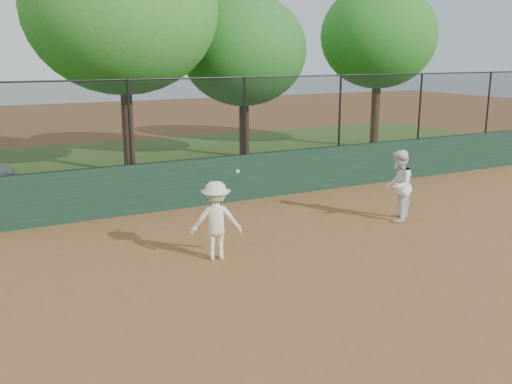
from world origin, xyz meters
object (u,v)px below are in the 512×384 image
player_second (398,186)px  tree_4 (379,36)px  player_main (216,220)px  tree_2 (122,9)px  tree_3 (244,50)px

player_second → tree_4: (6.45, 8.63, 3.62)m
player_main → tree_2: tree_2 is taller
player_second → tree_2: 10.09m
tree_2 → tree_4: bearing=1.9°
tree_3 → player_second: bearing=-94.5°
player_main → tree_4: bearing=38.8°
tree_2 → tree_4: (10.34, 0.35, -0.64)m
player_second → tree_4: bearing=-164.4°
tree_3 → tree_4: size_ratio=0.91×
tree_2 → tree_3: size_ratio=1.30×
player_second → tree_3: size_ratio=0.28×
player_main → tree_4: size_ratio=0.26×
player_main → tree_4: tree_4 is taller
player_main → tree_3: (5.43, 9.51, 3.14)m
player_main → tree_4: (11.15, 8.97, 3.70)m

